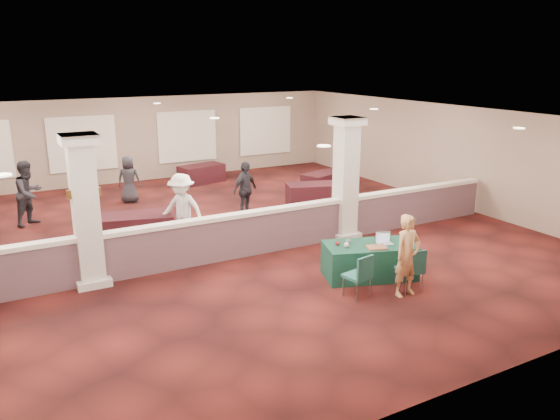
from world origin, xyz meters
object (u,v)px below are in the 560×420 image
woman (407,256)px  far_table_back_right (323,182)px  far_table_front_center (136,229)px  far_table_back_center (202,174)px  near_table (369,260)px  attendee_b (182,210)px  attendee_d (129,179)px  attendee_a (29,193)px  attendee_c (245,190)px  far_table_front_right (314,195)px  conf_chair_main (412,267)px  conf_chair_side (360,273)px

woman → far_table_back_right: (3.42, 8.31, -0.51)m
far_table_front_center → far_table_back_right: bearing=19.0°
far_table_back_center → far_table_back_right: bearing=-44.2°
near_table → attendee_b: 4.95m
near_table → attendee_d: size_ratio=1.26×
attendee_a → attendee_c: (5.72, -2.25, -0.09)m
attendee_b → attendee_a: bearing=179.0°
near_table → attendee_d: attendee_d is taller
near_table → attendee_c: bearing=112.7°
far_table_front_right → attendee_d: (-5.15, 3.27, 0.42)m
far_table_front_center → far_table_back_center: (4.00, 5.85, -0.05)m
near_table → attendee_c: size_ratio=1.16×
conf_chair_main → far_table_front_center: bearing=135.1°
near_table → far_table_front_right: size_ratio=1.10×
near_table → far_table_front_right: 6.01m
conf_chair_main → attendee_c: bearing=104.8°
far_table_back_center → conf_chair_side: bearing=-94.8°
conf_chair_main → near_table: bearing=112.4°
woman → far_table_back_right: size_ratio=1.04×
woman → attendee_a: attendee_a is taller
conf_chair_side → attendee_b: 5.22m
near_table → attendee_b: bearing=144.2°
far_table_front_right → far_table_back_center: 5.27m
attendee_a → attendee_d: 3.31m
woman → attendee_a: (-6.20, 8.86, 0.09)m
attendee_c → conf_chair_main: bearing=-109.3°
near_table → attendee_d: (-3.04, 8.90, 0.40)m
far_table_front_center → far_table_back_center: size_ratio=1.14×
far_table_back_center → far_table_back_right: size_ratio=1.04×
near_table → conf_chair_side: conf_chair_side is taller
far_table_back_right → attendee_b: 7.14m
conf_chair_main → attendee_c: size_ratio=0.55×
near_table → attendee_c: 5.53m
attendee_c → woman: bearing=-111.0°
conf_chair_main → woman: bearing=-158.5°
woman → attendee_c: 6.62m
far_table_back_right → attendee_a: attendee_a is taller
far_table_front_right → far_table_front_center: bearing=-170.8°
conf_chair_main → far_table_back_right: bearing=77.7°
woman → far_table_front_center: size_ratio=0.88×
far_table_front_center → attendee_d: size_ratio=1.24×
woman → attendee_b: attendee_b is taller
conf_chair_side → far_table_back_right: bearing=51.1°
attendee_c → attendee_a: bearing=133.4°
far_table_back_right → attendee_a: size_ratio=0.87×
woman → far_table_front_center: (-3.98, 5.76, -0.45)m
conf_chair_side → attendee_b: (-2.02, 4.80, 0.39)m
conf_chair_main → far_table_back_right: size_ratio=0.57×
far_table_front_center → attendee_a: attendee_a is taller
conf_chair_side → woman: bearing=-28.8°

